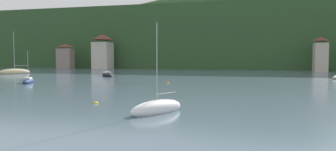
{
  "coord_description": "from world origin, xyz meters",
  "views": [
    {
      "loc": [
        7.21,
        23.88,
        4.12
      ],
      "look_at": [
        0.0,
        51.65,
        2.38
      ],
      "focal_mm": 33.14,
      "sensor_mm": 36.0,
      "label": 1
    }
  ],
  "objects_px": {
    "shore_building_central": "(320,55)",
    "sailboat_far_1": "(107,75)",
    "sailboat_mid_6": "(157,109)",
    "mooring_buoy_mid": "(168,83)",
    "sailboat_far_5": "(28,81)",
    "shore_building_west": "(65,57)",
    "shore_building_westcentral": "(103,52)",
    "mooring_buoy_far": "(96,104)",
    "sailboat_far_4": "(15,72)"
  },
  "relations": [
    {
      "from": "shore_building_west",
      "to": "mooring_buoy_mid",
      "type": "bearing_deg",
      "value": -43.81
    },
    {
      "from": "mooring_buoy_far",
      "to": "shore_building_westcentral",
      "type": "bearing_deg",
      "value": 115.97
    },
    {
      "from": "shore_building_central",
      "to": "sailboat_far_5",
      "type": "xyz_separation_m",
      "value": [
        -52.39,
        -52.05,
        -4.39
      ]
    },
    {
      "from": "sailboat_far_5",
      "to": "sailboat_mid_6",
      "type": "bearing_deg",
      "value": -147.41
    },
    {
      "from": "shore_building_west",
      "to": "sailboat_far_5",
      "type": "bearing_deg",
      "value": -62.56
    },
    {
      "from": "sailboat_far_5",
      "to": "sailboat_mid_6",
      "type": "distance_m",
      "value": 33.04
    },
    {
      "from": "sailboat_far_5",
      "to": "mooring_buoy_far",
      "type": "relative_size",
      "value": 12.85
    },
    {
      "from": "sailboat_far_5",
      "to": "mooring_buoy_mid",
      "type": "xyz_separation_m",
      "value": [
        21.03,
        5.77,
        -0.27
      ]
    },
    {
      "from": "shore_building_west",
      "to": "shore_building_westcentral",
      "type": "height_order",
      "value": "shore_building_westcentral"
    },
    {
      "from": "shore_building_west",
      "to": "sailboat_far_1",
      "type": "bearing_deg",
      "value": -46.6
    },
    {
      "from": "mooring_buoy_mid",
      "to": "mooring_buoy_far",
      "type": "relative_size",
      "value": 1.07
    },
    {
      "from": "sailboat_far_1",
      "to": "sailboat_far_5",
      "type": "xyz_separation_m",
      "value": [
        -4.48,
        -18.57,
        -0.03
      ]
    },
    {
      "from": "shore_building_central",
      "to": "mooring_buoy_far",
      "type": "bearing_deg",
      "value": -115.09
    },
    {
      "from": "shore_building_westcentral",
      "to": "mooring_buoy_mid",
      "type": "xyz_separation_m",
      "value": [
        34.66,
        -47.25,
        -5.61
      ]
    },
    {
      "from": "sailboat_far_4",
      "to": "shore_building_westcentral",
      "type": "bearing_deg",
      "value": -157.86
    },
    {
      "from": "sailboat_far_4",
      "to": "sailboat_mid_6",
      "type": "relative_size",
      "value": 1.52
    },
    {
      "from": "sailboat_far_1",
      "to": "mooring_buoy_mid",
      "type": "relative_size",
      "value": 15.25
    },
    {
      "from": "sailboat_far_5",
      "to": "mooring_buoy_mid",
      "type": "distance_m",
      "value": 21.81
    },
    {
      "from": "mooring_buoy_far",
      "to": "shore_building_west",
      "type": "bearing_deg",
      "value": 124.61
    },
    {
      "from": "shore_building_central",
      "to": "mooring_buoy_far",
      "type": "distance_m",
      "value": 75.9
    },
    {
      "from": "shore_building_west",
      "to": "shore_building_westcentral",
      "type": "relative_size",
      "value": 0.73
    },
    {
      "from": "shore_building_westcentral",
      "to": "shore_building_west",
      "type": "bearing_deg",
      "value": -174.22
    },
    {
      "from": "sailboat_far_1",
      "to": "sailboat_mid_6",
      "type": "distance_m",
      "value": 44.04
    },
    {
      "from": "sailboat_mid_6",
      "to": "shore_building_west",
      "type": "bearing_deg",
      "value": -114.56
    },
    {
      "from": "shore_building_west",
      "to": "sailboat_mid_6",
      "type": "bearing_deg",
      "value": -53.02
    },
    {
      "from": "shore_building_west",
      "to": "sailboat_mid_6",
      "type": "xyz_separation_m",
      "value": [
        53.56,
        -71.12,
        -3.79
      ]
    },
    {
      "from": "sailboat_far_5",
      "to": "mooring_buoy_far",
      "type": "distance_m",
      "value": 26.17
    },
    {
      "from": "shore_building_westcentral",
      "to": "mooring_buoy_far",
      "type": "height_order",
      "value": "shore_building_westcentral"
    },
    {
      "from": "sailboat_far_4",
      "to": "mooring_buoy_far",
      "type": "relative_size",
      "value": 25.97
    },
    {
      "from": "sailboat_far_4",
      "to": "sailboat_far_5",
      "type": "distance_m",
      "value": 30.11
    },
    {
      "from": "shore_building_westcentral",
      "to": "shore_building_central",
      "type": "height_order",
      "value": "shore_building_westcentral"
    },
    {
      "from": "shore_building_west",
      "to": "shore_building_central",
      "type": "height_order",
      "value": "shore_building_central"
    },
    {
      "from": "sailboat_far_5",
      "to": "sailboat_far_1",
      "type": "bearing_deg",
      "value": -34.94
    },
    {
      "from": "shore_building_westcentral",
      "to": "sailboat_far_1",
      "type": "distance_m",
      "value": 39.27
    },
    {
      "from": "shore_building_west",
      "to": "shore_building_central",
      "type": "relative_size",
      "value": 0.88
    },
    {
      "from": "shore_building_west",
      "to": "sailboat_far_5",
      "type": "height_order",
      "value": "shore_building_west"
    },
    {
      "from": "sailboat_far_4",
      "to": "mooring_buoy_mid",
      "type": "height_order",
      "value": "sailboat_far_4"
    },
    {
      "from": "shore_building_central",
      "to": "sailboat_far_1",
      "type": "height_order",
      "value": "shore_building_central"
    },
    {
      "from": "shore_building_westcentral",
      "to": "sailboat_far_5",
      "type": "bearing_deg",
      "value": -75.59
    },
    {
      "from": "shore_building_west",
      "to": "mooring_buoy_far",
      "type": "bearing_deg",
      "value": -55.39
    },
    {
      "from": "sailboat_far_1",
      "to": "sailboat_far_4",
      "type": "bearing_deg",
      "value": 43.42
    },
    {
      "from": "sailboat_far_5",
      "to": "shore_building_westcentral",
      "type": "bearing_deg",
      "value": -6.97
    },
    {
      "from": "sailboat_mid_6",
      "to": "mooring_buoy_mid",
      "type": "relative_size",
      "value": 15.92
    },
    {
      "from": "shore_building_central",
      "to": "sailboat_far_4",
      "type": "xyz_separation_m",
      "value": [
        -73.51,
        -30.6,
        -4.26
      ]
    },
    {
      "from": "shore_building_westcentral",
      "to": "sailboat_far_4",
      "type": "relative_size",
      "value": 1.09
    },
    {
      "from": "sailboat_far_4",
      "to": "sailboat_far_5",
      "type": "xyz_separation_m",
      "value": [
        21.12,
        -21.45,
        -0.13
      ]
    },
    {
      "from": "sailboat_far_5",
      "to": "sailboat_mid_6",
      "type": "xyz_separation_m",
      "value": [
        26.72,
        -19.44,
        0.03
      ]
    },
    {
      "from": "sailboat_mid_6",
      "to": "sailboat_far_1",
      "type": "bearing_deg",
      "value": -121.2
    },
    {
      "from": "sailboat_far_4",
      "to": "sailboat_far_5",
      "type": "height_order",
      "value": "sailboat_far_4"
    },
    {
      "from": "shore_building_westcentral",
      "to": "sailboat_far_1",
      "type": "height_order",
      "value": "shore_building_westcentral"
    }
  ]
}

